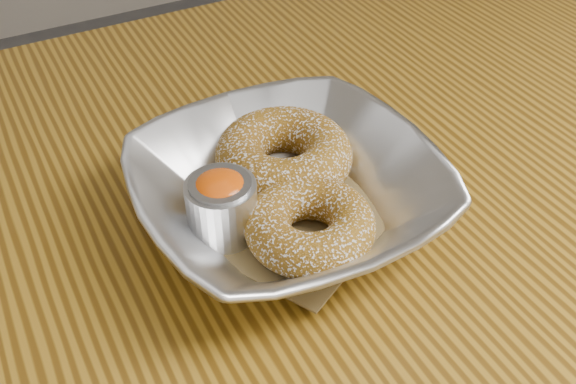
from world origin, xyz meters
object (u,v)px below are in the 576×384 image
donut_front (310,225)px  ramekin (222,205)px  donut_back (284,155)px  serving_bowl (288,194)px  table (229,334)px

donut_front → ramekin: 0.07m
donut_back → serving_bowl: bearing=-113.8°
donut_front → ramekin: bearing=141.1°
donut_back → ramekin: ramekin is taller
serving_bowl → donut_back: serving_bowl is taller
table → serving_bowl: 0.14m
table → donut_back: bearing=32.4°
table → serving_bowl: (0.06, 0.01, 0.13)m
donut_back → donut_front: 0.08m
donut_front → table: bearing=152.6°
serving_bowl → donut_front: bearing=-92.9°
table → ramekin: size_ratio=22.04×
table → ramekin: bearing=57.7°
serving_bowl → donut_front: size_ratio=2.40×
table → donut_back: donut_back is taller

